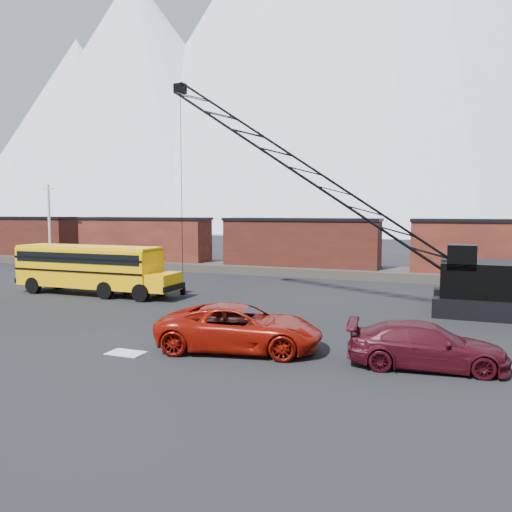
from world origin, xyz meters
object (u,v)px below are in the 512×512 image
at_px(school_bus, 93,267).
at_px(crawler_crane, 322,182).
at_px(red_pickup, 240,327).
at_px(maroon_suv, 426,345).

bearing_deg(school_bus, crawler_crane, 7.95).
bearing_deg(crawler_crane, red_pickup, -93.53).
xyz_separation_m(school_bus, red_pickup, (14.12, -8.62, -0.90)).
height_order(red_pickup, maroon_suv, red_pickup).
bearing_deg(crawler_crane, school_bus, -172.05).
distance_m(red_pickup, maroon_suv, 6.95).
height_order(school_bus, maroon_suv, school_bus).
distance_m(red_pickup, crawler_crane, 12.41).
bearing_deg(red_pickup, crawler_crane, -14.96).
distance_m(school_bus, red_pickup, 16.57).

